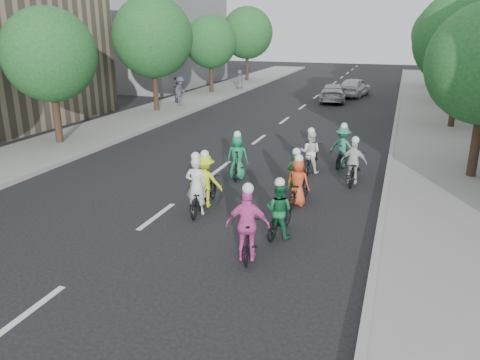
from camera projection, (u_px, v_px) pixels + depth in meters
The scene contains 28 objects.
ground at pixel (157, 216), 13.27m from camera, with size 120.00×120.00×0.00m, color black.
sidewalk_left at pixel (114, 127), 24.70m from camera, with size 4.00×80.00×0.15m, color gray.
curb_left at pixel (147, 129), 24.09m from camera, with size 0.18×80.00×0.18m, color #999993.
sidewalk_right at pixel (440, 152), 19.73m from camera, with size 4.00×80.00×0.15m, color gray.
curb_right at pixel (392, 148), 20.33m from camera, with size 0.18×80.00×0.18m, color #999993.
bldg_sw at pixel (148, 39), 42.11m from camera, with size 10.00×14.00×8.00m, color slate.
tree_l_2 at pixel (49, 55), 19.96m from camera, with size 4.00×4.00×5.97m.
tree_l_3 at pixel (153, 37), 27.86m from camera, with size 4.80×4.80×6.93m.
tree_l_4 at pixel (211, 42), 36.11m from camera, with size 4.00×4.00×5.97m.
tree_l_5 at pixel (247, 33), 44.01m from camera, with size 4.80×4.80×6.93m.
tree_r_1 at pixel (463, 39), 23.12m from camera, with size 4.80×4.80×6.93m.
tree_r_2 at pixel (448, 44), 31.37m from camera, with size 4.00×4.00×5.97m.
tree_r_3 at pixel (441, 34), 39.27m from camera, with size 4.80×4.80×6.93m.
cyclist_0 at pixel (198, 194), 13.36m from camera, with size 0.87×1.76×1.83m.
cyclist_1 at pixel (279, 214), 11.88m from camera, with size 0.77×1.60×1.58m.
cyclist_2 at pixel (206, 185), 13.89m from camera, with size 1.06×1.60×1.73m.
cyclist_3 at pixel (248, 231), 10.66m from camera, with size 1.07×1.57×1.87m.
cyclist_4 at pixel (298, 187), 14.03m from camera, with size 0.85×1.78×1.58m.
cyclist_5 at pixel (296, 180), 14.59m from camera, with size 0.55×1.48×1.62m.
cyclist_6 at pixel (310, 156), 17.16m from camera, with size 0.76×1.91×1.68m.
cyclist_7 at pixel (343, 150), 17.70m from camera, with size 1.11×1.56×1.73m.
cyclist_8 at pixel (354, 167), 15.95m from camera, with size 0.89×1.89×1.65m.
cyclist_9 at pixel (238, 160), 16.47m from camera, with size 0.83×1.79×1.71m.
follow_car_lead at pixel (333, 93), 33.21m from camera, with size 1.77×4.35×1.26m, color silver.
follow_car_trail at pixel (354, 87), 35.66m from camera, with size 1.68×4.18×1.42m, color white.
spectator_0 at pixel (180, 91), 30.44m from camera, with size 1.22×0.70×1.89m, color #4B4B57.
spectator_1 at pixel (176, 90), 31.75m from camera, with size 1.02×0.42×1.74m, color #444450.
spectator_2 at pixel (240, 79), 38.82m from camera, with size 0.76×0.49×1.55m, color #545462.
Camera 1 is at (6.26, -10.82, 5.14)m, focal length 35.00 mm.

